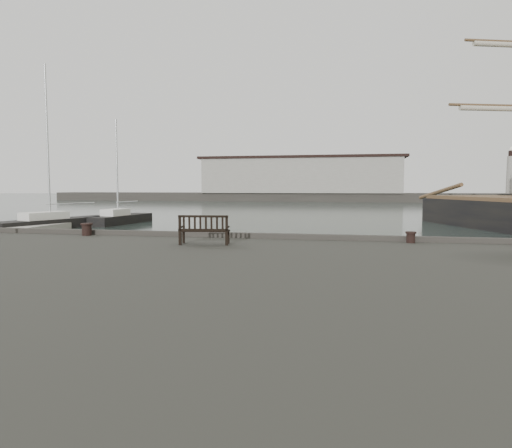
{
  "coord_description": "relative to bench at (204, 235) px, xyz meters",
  "views": [
    {
      "loc": [
        3.36,
        -16.19,
        3.4
      ],
      "look_at": [
        0.16,
        -0.5,
        2.1
      ],
      "focal_mm": 32.0,
      "sensor_mm": 36.0,
      "label": 1
    }
  ],
  "objects": [
    {
      "name": "ground",
      "position": [
        1.17,
        2.27,
        -1.85
      ],
      "size": [
        400.0,
        400.0,
        0.0
      ],
      "primitive_type": "plane",
      "color": "black",
      "rests_on": "ground"
    },
    {
      "name": "yacht_b",
      "position": [
        -19.1,
        19.45,
        -1.61
      ],
      "size": [
        5.44,
        10.62,
        13.73
      ],
      "rotation": [
        0.0,
        0.0,
        -0.32
      ],
      "color": "black",
      "rests_on": "ground"
    },
    {
      "name": "bollard_left",
      "position": [
        -5.25,
        1.74,
        -0.06
      ],
      "size": [
        0.47,
        0.47,
        0.47
      ],
      "primitive_type": "cylinder",
      "rotation": [
        0.0,
        0.0,
        -0.06
      ],
      "color": "black",
      "rests_on": "quay"
    },
    {
      "name": "breakwater",
      "position": [
        -3.39,
        94.27,
        2.44
      ],
      "size": [
        140.0,
        9.5,
        12.2
      ],
      "color": "#383530",
      "rests_on": "ground"
    },
    {
      "name": "yacht_d",
      "position": [
        -16.23,
        24.92,
        -1.62
      ],
      "size": [
        2.84,
        8.0,
        10.11
      ],
      "rotation": [
        0.0,
        0.0,
        -0.1
      ],
      "color": "black",
      "rests_on": "ground"
    },
    {
      "name": "bollard_right",
      "position": [
        6.55,
        1.77,
        -0.11
      ],
      "size": [
        0.39,
        0.39,
        0.37
      ],
      "primitive_type": "cylinder",
      "rotation": [
        0.0,
        0.0,
        -0.11
      ],
      "color": "black",
      "rests_on": "quay"
    },
    {
      "name": "quay",
      "position": [
        1.17,
        -9.73,
        -1.07
      ],
      "size": [
        44.0,
        24.0,
        1.56
      ],
      "primitive_type": "cube",
      "color": "black",
      "rests_on": "ground"
    },
    {
      "name": "bench",
      "position": [
        0.0,
        0.0,
        0.0
      ],
      "size": [
        1.65,
        0.75,
        0.92
      ],
      "rotation": [
        0.0,
        0.0,
        0.13
      ],
      "color": "black",
      "rests_on": "quay"
    }
  ]
}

